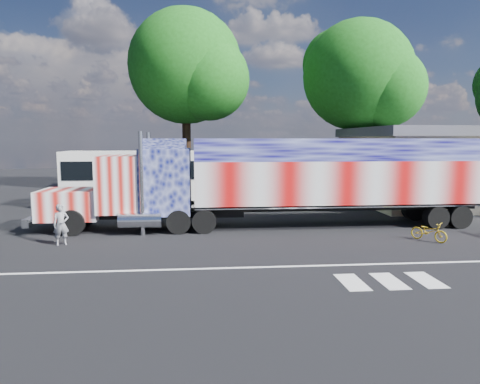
{
  "coord_description": "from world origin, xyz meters",
  "views": [
    {
      "loc": [
        -1.81,
        -17.26,
        4.41
      ],
      "look_at": [
        0.0,
        3.0,
        1.9
      ],
      "focal_mm": 32.0,
      "sensor_mm": 36.0,
      "label": 1
    }
  ],
  "objects": [
    {
      "name": "ground",
      "position": [
        0.0,
        0.0,
        0.0
      ],
      "size": [
        100.0,
        100.0,
        0.0
      ],
      "primitive_type": "plane",
      "color": "black"
    },
    {
      "name": "lane_markings",
      "position": [
        1.71,
        -3.77,
        0.01
      ],
      "size": [
        30.0,
        2.67,
        0.01
      ],
      "color": "silver",
      "rests_on": "ground"
    },
    {
      "name": "semi_truck",
      "position": [
        2.33,
        3.87,
        2.46
      ],
      "size": [
        22.4,
        3.54,
        4.78
      ],
      "color": "black",
      "rests_on": "ground"
    },
    {
      "name": "coach_bus",
      "position": [
        -4.21,
        10.65,
        1.9
      ],
      "size": [
        12.59,
        2.93,
        3.66
      ],
      "color": "white",
      "rests_on": "ground"
    },
    {
      "name": "woman",
      "position": [
        -7.72,
        0.92,
        0.87
      ],
      "size": [
        0.74,
        0.63,
        1.73
      ],
      "primitive_type": "imported",
      "rotation": [
        0.0,
        0.0,
        0.4
      ],
      "color": "slate",
      "rests_on": "ground"
    },
    {
      "name": "bicycle",
      "position": [
        8.03,
        0.21,
        0.42
      ],
      "size": [
        1.4,
        1.62,
        0.84
      ],
      "primitive_type": "imported",
      "rotation": [
        0.0,
        0.0,
        0.63
      ],
      "color": "gold",
      "rests_on": "ground"
    },
    {
      "name": "tree_n_mid",
      "position": [
        -2.9,
        18.68,
        10.22
      ],
      "size": [
        9.7,
        9.24,
        14.91
      ],
      "color": "black",
      "rests_on": "ground"
    },
    {
      "name": "tree_ne_a",
      "position": [
        10.33,
        15.29,
        9.21
      ],
      "size": [
        8.8,
        8.38,
        13.46
      ],
      "color": "black",
      "rests_on": "ground"
    }
  ]
}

